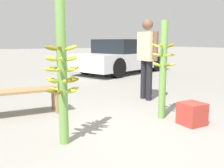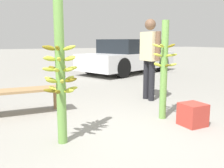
{
  "view_description": "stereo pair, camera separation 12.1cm",
  "coord_description": "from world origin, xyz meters",
  "px_view_note": "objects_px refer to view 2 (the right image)",
  "views": [
    {
      "loc": [
        -1.74,
        -2.59,
        1.25
      ],
      "look_at": [
        0.06,
        0.62,
        0.61
      ],
      "focal_mm": 40.0,
      "sensor_mm": 36.0,
      "label": 1
    },
    {
      "loc": [
        -1.63,
        -2.65,
        1.25
      ],
      "look_at": [
        0.06,
        0.62,
        0.61
      ],
      "focal_mm": 40.0,
      "sensor_mm": 36.0,
      "label": 2
    }
  ],
  "objects_px": {
    "banana_stalk_left": "(60,73)",
    "market_bench": "(19,93)",
    "banana_stalk_center": "(164,69)",
    "produce_crate": "(193,114)",
    "vendor_person": "(150,53)",
    "parked_car": "(129,56)"
  },
  "relations": [
    {
      "from": "banana_stalk_left",
      "to": "market_bench",
      "type": "relative_size",
      "value": 1.11
    },
    {
      "from": "banana_stalk_center",
      "to": "produce_crate",
      "type": "distance_m",
      "value": 0.83
    },
    {
      "from": "vendor_person",
      "to": "produce_crate",
      "type": "relative_size",
      "value": 5.05
    },
    {
      "from": "market_bench",
      "to": "produce_crate",
      "type": "xyz_separation_m",
      "value": [
        2.22,
        -1.75,
        -0.21
      ]
    },
    {
      "from": "vendor_person",
      "to": "banana_stalk_center",
      "type": "bearing_deg",
      "value": -24.97
    },
    {
      "from": "vendor_person",
      "to": "parked_car",
      "type": "height_order",
      "value": "vendor_person"
    },
    {
      "from": "banana_stalk_center",
      "to": "market_bench",
      "type": "height_order",
      "value": "banana_stalk_center"
    },
    {
      "from": "banana_stalk_left",
      "to": "parked_car",
      "type": "bearing_deg",
      "value": 52.37
    },
    {
      "from": "banana_stalk_left",
      "to": "vendor_person",
      "type": "height_order",
      "value": "banana_stalk_left"
    },
    {
      "from": "vendor_person",
      "to": "market_bench",
      "type": "height_order",
      "value": "vendor_person"
    },
    {
      "from": "banana_stalk_left",
      "to": "produce_crate",
      "type": "distance_m",
      "value": 2.05
    },
    {
      "from": "market_bench",
      "to": "banana_stalk_center",
      "type": "bearing_deg",
      "value": -29.21
    },
    {
      "from": "market_bench",
      "to": "parked_car",
      "type": "height_order",
      "value": "parked_car"
    },
    {
      "from": "market_bench",
      "to": "produce_crate",
      "type": "height_order",
      "value": "market_bench"
    },
    {
      "from": "banana_stalk_center",
      "to": "parked_car",
      "type": "height_order",
      "value": "banana_stalk_center"
    },
    {
      "from": "vendor_person",
      "to": "produce_crate",
      "type": "height_order",
      "value": "vendor_person"
    },
    {
      "from": "banana_stalk_left",
      "to": "parked_car",
      "type": "distance_m",
      "value": 7.15
    },
    {
      "from": "banana_stalk_left",
      "to": "produce_crate",
      "type": "relative_size",
      "value": 5.11
    },
    {
      "from": "banana_stalk_center",
      "to": "parked_car",
      "type": "xyz_separation_m",
      "value": [
        2.63,
        5.44,
        -0.17
      ]
    },
    {
      "from": "vendor_person",
      "to": "parked_car",
      "type": "relative_size",
      "value": 0.38
    },
    {
      "from": "market_bench",
      "to": "parked_car",
      "type": "relative_size",
      "value": 0.35
    },
    {
      "from": "vendor_person",
      "to": "market_bench",
      "type": "distance_m",
      "value": 2.7
    }
  ]
}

